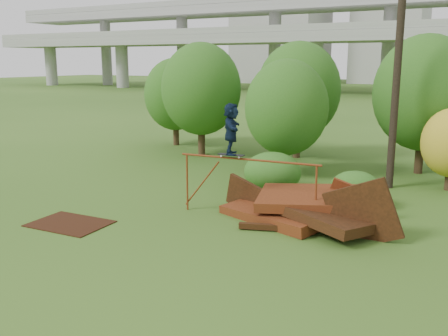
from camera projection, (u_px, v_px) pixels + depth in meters
The scene contains 16 objects.
ground at pixel (214, 244), 13.20m from camera, with size 240.00×240.00×0.00m, color #2D5116.
scrap_pile at pixel (303, 209), 14.89m from camera, with size 6.02×3.28×2.23m.
grind_rail at pixel (248, 172), 15.10m from camera, with size 4.49×0.46×1.87m.
skateboard at pixel (231, 155), 15.22m from camera, with size 0.84×0.29×0.09m.
skater at pixel (231, 129), 15.05m from camera, with size 1.45×0.46×1.56m, color #0E1C31.
flat_plate at pixel (70, 224), 14.81m from camera, with size 2.25×1.61×0.03m, color black.
tree_0 at pixel (201, 89), 25.01m from camera, with size 4.02×4.02×5.67m.
tree_1 at pixel (298, 90), 24.31m from camera, with size 4.10×4.10×5.70m.
tree_2 at pixel (287, 108), 20.48m from camera, with size 3.44×3.44×4.84m.
tree_3 at pixel (425, 93), 20.80m from camera, with size 4.22×4.22×5.86m.
tree_6 at pixel (175, 94), 28.13m from camera, with size 3.52×3.52×4.92m.
shrub_left at pixel (273, 172), 18.36m from camera, with size 2.14×1.97×1.48m, color #194A13.
shrub_right at pixel (355, 189), 16.42m from camera, with size 1.71×1.57×1.21m, color #194A13.
utility_pole at pixel (398, 61), 18.09m from camera, with size 1.40×0.28×9.30m.
building_left at pixel (282, 1), 108.72m from camera, with size 18.00×16.00×35.00m, color #9E9E99.
building_right at pixel (392, 16), 104.98m from camera, with size 14.00×14.00×28.00m, color #9E9E99.
Camera 1 is at (6.31, -10.77, 4.75)m, focal length 40.00 mm.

